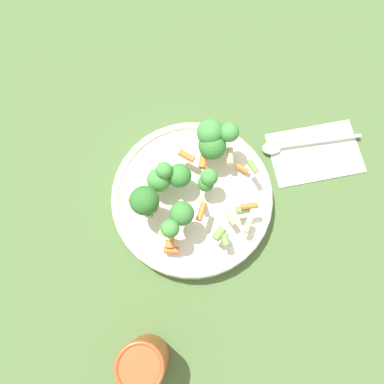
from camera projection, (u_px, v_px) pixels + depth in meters
The scene contains 6 objects.
ground_plane at pixel (192, 201), 0.68m from camera, with size 3.00×3.00×0.00m, color #4C6B38.
bowl at pixel (192, 198), 0.66m from camera, with size 0.28×0.28×0.04m.
pasta_salad at pixel (187, 177), 0.60m from camera, with size 0.21×0.22×0.09m.
cup at pixel (144, 362), 0.55m from camera, with size 0.07×0.07×0.11m.
napkin at pixel (315, 153), 0.70m from camera, with size 0.19×0.15×0.01m.
spoon at pixel (294, 145), 0.70m from camera, with size 0.19×0.07×0.01m.
Camera 1 is at (-0.02, 0.17, 0.66)m, focal length 35.00 mm.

